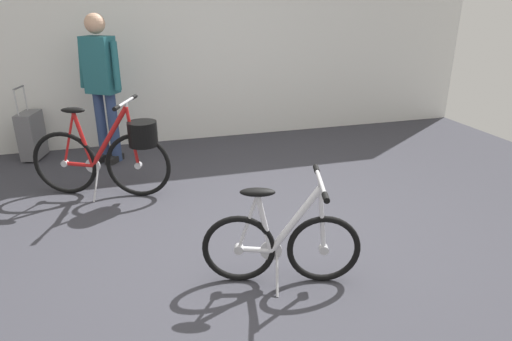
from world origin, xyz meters
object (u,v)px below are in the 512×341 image
(rolling_suitcase, at_px, (32,135))
(visitor_near_wall, at_px, (102,81))
(display_bike_left, at_px, (113,152))
(folding_bike_foreground, at_px, (281,243))

(rolling_suitcase, bearing_deg, visitor_near_wall, -19.47)
(display_bike_left, bearing_deg, rolling_suitcase, 124.30)
(folding_bike_foreground, xyz_separation_m, rolling_suitcase, (-1.93, 3.05, -0.00))
(display_bike_left, bearing_deg, visitor_near_wall, 93.73)
(visitor_near_wall, height_order, rolling_suitcase, visitor_near_wall)
(display_bike_left, relative_size, visitor_near_wall, 0.77)
(folding_bike_foreground, height_order, display_bike_left, display_bike_left)
(visitor_near_wall, bearing_deg, folding_bike_foreground, -68.49)
(visitor_near_wall, bearing_deg, display_bike_left, -86.27)
(rolling_suitcase, bearing_deg, folding_bike_foreground, -57.74)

